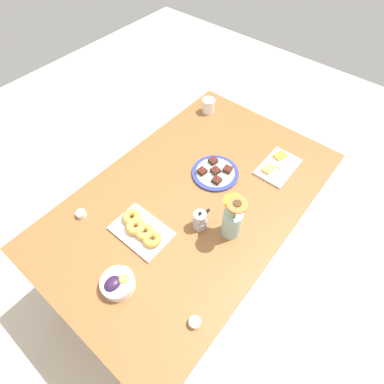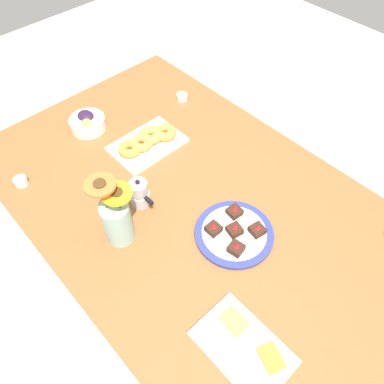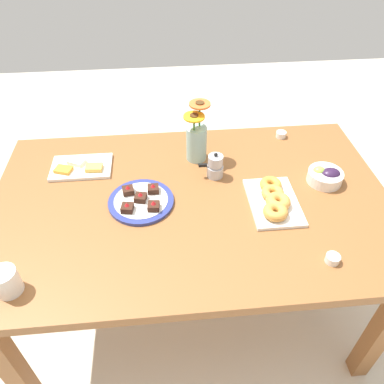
{
  "view_description": "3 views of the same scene",
  "coord_description": "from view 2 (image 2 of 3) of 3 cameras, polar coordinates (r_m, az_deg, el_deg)",
  "views": [
    {
      "loc": [
        -0.71,
        -0.59,
        2.01
      ],
      "look_at": [
        0.0,
        0.0,
        0.78
      ],
      "focal_mm": 28.0,
      "sensor_mm": 36.0,
      "label": 1
    },
    {
      "loc": [
        0.59,
        -0.55,
        1.79
      ],
      "look_at": [
        0.0,
        0.0,
        0.78
      ],
      "focal_mm": 35.0,
      "sensor_mm": 36.0,
      "label": 2
    },
    {
      "loc": [
        0.1,
        1.09,
        1.76
      ],
      "look_at": [
        0.0,
        0.0,
        0.78
      ],
      "focal_mm": 35.0,
      "sensor_mm": 36.0,
      "label": 3
    }
  ],
  "objects": [
    {
      "name": "grape_bowl",
      "position": [
        1.62,
        -15.64,
        10.17
      ],
      "size": [
        0.14,
        0.14,
        0.07
      ],
      "color": "white",
      "rests_on": "dining_table"
    },
    {
      "name": "jam_cup_berry",
      "position": [
        1.49,
        -24.66,
        1.51
      ],
      "size": [
        0.05,
        0.05,
        0.03
      ],
      "color": "white",
      "rests_on": "dining_table"
    },
    {
      "name": "flower_vase",
      "position": [
        1.18,
        -11.39,
        -4.1
      ],
      "size": [
        0.12,
        0.12,
        0.27
      ],
      "color": "#99C1B7",
      "rests_on": "dining_table"
    },
    {
      "name": "moka_pot",
      "position": [
        1.29,
        -7.98,
        -0.25
      ],
      "size": [
        0.11,
        0.07,
        0.12
      ],
      "color": "#B7B7BC",
      "rests_on": "dining_table"
    },
    {
      "name": "ground_plane",
      "position": [
        1.96,
        0.0,
        -14.36
      ],
      "size": [
        6.0,
        6.0,
        0.0
      ],
      "primitive_type": "plane",
      "color": "beige"
    },
    {
      "name": "dining_table",
      "position": [
        1.39,
        0.0,
        -3.22
      ],
      "size": [
        1.6,
        1.0,
        0.74
      ],
      "color": "brown",
      "rests_on": "ground_plane"
    },
    {
      "name": "cheese_platter",
      "position": [
        1.09,
        7.95,
        -22.33
      ],
      "size": [
        0.26,
        0.17,
        0.03
      ],
      "color": "white",
      "rests_on": "dining_table"
    },
    {
      "name": "croissant_platter",
      "position": [
        1.5,
        -6.75,
        7.71
      ],
      "size": [
        0.19,
        0.28,
        0.05
      ],
      "color": "white",
      "rests_on": "dining_table"
    },
    {
      "name": "dessert_plate",
      "position": [
        1.24,
        6.55,
        -6.11
      ],
      "size": [
        0.26,
        0.26,
        0.05
      ],
      "color": "navy",
      "rests_on": "dining_table"
    },
    {
      "name": "jam_cup_honey",
      "position": [
        1.71,
        -1.53,
        14.32
      ],
      "size": [
        0.05,
        0.05,
        0.03
      ],
      "color": "white",
      "rests_on": "dining_table"
    }
  ]
}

